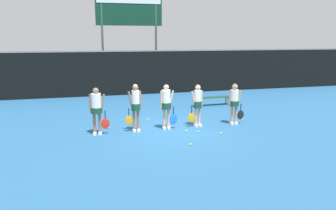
{
  "coord_description": "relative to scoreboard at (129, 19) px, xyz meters",
  "views": [
    {
      "loc": [
        -3.12,
        -11.66,
        3.4
      ],
      "look_at": [
        -0.03,
        -0.02,
        0.92
      ],
      "focal_mm": 35.0,
      "sensor_mm": 36.0,
      "label": 1
    }
  ],
  "objects": [
    {
      "name": "fence_windscreen",
      "position": [
        0.02,
        -1.54,
        -3.23
      ],
      "size": [
        60.0,
        0.08,
        2.67
      ],
      "color": "black",
      "rests_on": "ground_plane"
    },
    {
      "name": "player_1",
      "position": [
        -1.24,
        -9.52,
        -3.56
      ],
      "size": [
        0.61,
        0.33,
        1.76
      ],
      "rotation": [
        0.0,
        0.0,
        -0.01
      ],
      "color": "#8C664C",
      "rests_on": "ground_plane"
    },
    {
      "name": "ground_plane",
      "position": [
        0.02,
        -9.48,
        -4.58
      ],
      "size": [
        140.0,
        140.0,
        0.0
      ],
      "primitive_type": "plane",
      "color": "#235684"
    },
    {
      "name": "tennis_ball_8",
      "position": [
        -2.21,
        -8.93,
        -4.55
      ],
      "size": [
        0.07,
        0.07,
        0.07
      ],
      "primitive_type": "sphere",
      "color": "#CCE033",
      "rests_on": "ground_plane"
    },
    {
      "name": "scoreboard",
      "position": [
        0.0,
        0.0,
        0.0
      ],
      "size": [
        4.18,
        0.15,
        5.83
      ],
      "color": "#515156",
      "rests_on": "ground_plane"
    },
    {
      "name": "tennis_ball_6",
      "position": [
        0.54,
        -10.1,
        -4.55
      ],
      "size": [
        0.07,
        0.07,
        0.07
      ],
      "primitive_type": "sphere",
      "color": "#CCE033",
      "rests_on": "ground_plane"
    },
    {
      "name": "tennis_ball_3",
      "position": [
        0.19,
        -11.6,
        -4.55
      ],
      "size": [
        0.07,
        0.07,
        0.07
      ],
      "primitive_type": "sphere",
      "color": "#CCE033",
      "rests_on": "ground_plane"
    },
    {
      "name": "player_2",
      "position": [
        -0.06,
        -9.5,
        -3.57
      ],
      "size": [
        0.66,
        0.36,
        1.72
      ],
      "rotation": [
        0.0,
        0.0,
        -0.07
      ],
      "color": "tan",
      "rests_on": "ground_plane"
    },
    {
      "name": "tennis_ball_9",
      "position": [
        1.69,
        -8.37,
        -4.55
      ],
      "size": [
        0.07,
        0.07,
        0.07
      ],
      "primitive_type": "sphere",
      "color": "#CCE033",
      "rests_on": "ground_plane"
    },
    {
      "name": "player_4",
      "position": [
        2.73,
        -9.5,
        -3.6
      ],
      "size": [
        0.65,
        0.36,
        1.65
      ],
      "rotation": [
        0.0,
        0.0,
        -0.08
      ],
      "color": "tan",
      "rests_on": "ground_plane"
    },
    {
      "name": "player_3",
      "position": [
        1.2,
        -9.43,
        -3.62
      ],
      "size": [
        0.6,
        0.33,
        1.65
      ],
      "rotation": [
        0.0,
        0.0,
        0.1
      ],
      "color": "tan",
      "rests_on": "ground_plane"
    },
    {
      "name": "tennis_ball_1",
      "position": [
        3.38,
        -9.0,
        -4.55
      ],
      "size": [
        0.07,
        0.07,
        0.07
      ],
      "primitive_type": "sphere",
      "color": "#CCE033",
      "rests_on": "ground_plane"
    },
    {
      "name": "tennis_ball_2",
      "position": [
        0.93,
        -10.28,
        -4.55
      ],
      "size": [
        0.06,
        0.06,
        0.06
      ],
      "primitive_type": "sphere",
      "color": "#CCE033",
      "rests_on": "ground_plane"
    },
    {
      "name": "tennis_ball_0",
      "position": [
        1.63,
        -10.7,
        -4.55
      ],
      "size": [
        0.07,
        0.07,
        0.07
      ],
      "primitive_type": "sphere",
      "color": "#CCE033",
      "rests_on": "ground_plane"
    },
    {
      "name": "tennis_ball_4",
      "position": [
        -0.49,
        -8.01,
        -4.55
      ],
      "size": [
        0.07,
        0.07,
        0.07
      ],
      "primitive_type": "sphere",
      "color": "#CCE033",
      "rests_on": "ground_plane"
    },
    {
      "name": "bench_courtside",
      "position": [
        3.32,
        -5.85,
        -4.19
      ],
      "size": [
        2.03,
        0.44,
        0.45
      ],
      "rotation": [
        0.0,
        0.0,
        0.04
      ],
      "color": "#19472D",
      "rests_on": "ground_plane"
    },
    {
      "name": "tennis_ball_7",
      "position": [
        0.26,
        -8.59,
        -4.55
      ],
      "size": [
        0.07,
        0.07,
        0.07
      ],
      "primitive_type": "sphere",
      "color": "#CCE033",
      "rests_on": "ground_plane"
    },
    {
      "name": "player_0",
      "position": [
        -2.63,
        -9.56,
        -3.57
      ],
      "size": [
        0.68,
        0.4,
        1.71
      ],
      "rotation": [
        0.0,
        0.0,
        -0.11
      ],
      "color": "#8C664C",
      "rests_on": "ground_plane"
    },
    {
      "name": "tennis_ball_5",
      "position": [
        3.7,
        -7.9,
        -4.55
      ],
      "size": [
        0.07,
        0.07,
        0.07
      ],
      "primitive_type": "sphere",
      "color": "#CCE033",
      "rests_on": "ground_plane"
    }
  ]
}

